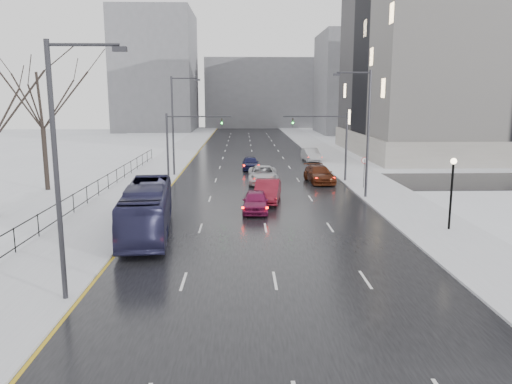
{
  "coord_description": "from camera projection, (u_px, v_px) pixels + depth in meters",
  "views": [
    {
      "loc": [
        -1.39,
        1.28,
        7.94
      ],
      "look_at": [
        -0.62,
        29.89,
        2.5
      ],
      "focal_mm": 35.0,
      "sensor_mm": 36.0,
      "label": 1
    }
  ],
  "objects": [
    {
      "name": "tree_park_e",
      "position": [
        48.0,
        191.0,
        42.99
      ],
      "size": [
        9.45,
        9.45,
        13.5
      ],
      "primitive_type": null,
      "color": "black",
      "rests_on": "ground"
    },
    {
      "name": "bldg_far_left",
      "position": [
        156.0,
        72.0,
        119.82
      ],
      "size": [
        18.0,
        22.0,
        28.0
      ],
      "primitive_type": "cube",
      "color": "slate",
      "rests_on": "ground"
    },
    {
      "name": "lamppost_r_mid",
      "position": [
        452.0,
        183.0,
        29.47
      ],
      "size": [
        0.36,
        0.36,
        4.28
      ],
      "color": "black",
      "rests_on": "sidewalk_right"
    },
    {
      "name": "park_strip",
      "position": [
        85.0,
        165.0,
        58.64
      ],
      "size": [
        14.0,
        150.0,
        0.12
      ],
      "primitive_type": "cube",
      "color": "white",
      "rests_on": "ground"
    },
    {
      "name": "streetlight_l_near",
      "position": [
        62.0,
        160.0,
        18.64
      ],
      "size": [
        2.95,
        0.25,
        10.0
      ],
      "color": "#2D2D33",
      "rests_on": "ground"
    },
    {
      "name": "sedan_right_cross",
      "position": [
        263.0,
        175.0,
        46.46
      ],
      "size": [
        2.76,
        5.86,
        1.62
      ],
      "primitive_type": "imported",
      "rotation": [
        0.0,
        0.0,
        -0.01
      ],
      "color": "#B6B6BB",
      "rests_on": "road"
    },
    {
      "name": "mast_signal_right",
      "position": [
        335.0,
        139.0,
        46.83
      ],
      "size": [
        6.1,
        0.33,
        6.5
      ],
      "color": "#2D2D33",
      "rests_on": "ground"
    },
    {
      "name": "sedan_right_distant",
      "position": [
        311.0,
        155.0,
        62.57
      ],
      "size": [
        2.1,
        5.02,
        1.61
      ],
      "primitive_type": "imported",
      "rotation": [
        0.0,
        0.0,
        0.08
      ],
      "color": "#9F9FA3",
      "rests_on": "road"
    },
    {
      "name": "iron_fence",
      "position": [
        45.0,
        219.0,
        29.21
      ],
      "size": [
        0.06,
        70.0,
        1.3
      ],
      "color": "black",
      "rests_on": "sidewalk_left"
    },
    {
      "name": "mast_signal_left",
      "position": [
        179.0,
        139.0,
        46.44
      ],
      "size": [
        6.1,
        0.33,
        6.5
      ],
      "color": "#2D2D33",
      "rests_on": "ground"
    },
    {
      "name": "sedan_center_far",
      "position": [
        251.0,
        163.0,
        55.24
      ],
      "size": [
        1.88,
        4.42,
        1.49
      ],
      "primitive_type": "imported",
      "rotation": [
        0.0,
        0.0,
        0.03
      ],
      "color": "#121438",
      "rests_on": "road"
    },
    {
      "name": "bldg_far_center",
      "position": [
        262.0,
        93.0,
        136.18
      ],
      "size": [
        30.0,
        18.0,
        18.0
      ],
      "primitive_type": "cube",
      "color": "slate",
      "rests_on": "ground"
    },
    {
      "name": "sedan_right_far",
      "position": [
        319.0,
        174.0,
        46.95
      ],
      "size": [
        2.72,
        5.59,
        1.57
      ],
      "primitive_type": "imported",
      "rotation": [
        0.0,
        0.0,
        0.1
      ],
      "color": "#481C0C",
      "rests_on": "road"
    },
    {
      "name": "road",
      "position": [
        254.0,
        165.0,
        59.19
      ],
      "size": [
        16.0,
        150.0,
        0.04
      ],
      "primitive_type": "cube",
      "color": "black",
      "rests_on": "ground"
    },
    {
      "name": "sedan_center_near",
      "position": [
        255.0,
        201.0,
        34.88
      ],
      "size": [
        1.95,
        4.45,
        1.49
      ],
      "primitive_type": "imported",
      "rotation": [
        0.0,
        0.0,
        -0.04
      ],
      "color": "maroon",
      "rests_on": "road"
    },
    {
      "name": "bus",
      "position": [
        147.0,
        209.0,
        29.13
      ],
      "size": [
        3.54,
        10.7,
        2.92
      ],
      "primitive_type": "imported",
      "rotation": [
        0.0,
        0.0,
        0.1
      ],
      "color": "#222243",
      "rests_on": "road"
    },
    {
      "name": "streetlight_r_mid",
      "position": [
        365.0,
        128.0,
        38.72
      ],
      "size": [
        2.95,
        0.25,
        10.0
      ],
      "color": "#2D2D33",
      "rests_on": "ground"
    },
    {
      "name": "civic_building",
      "position": [
        502.0,
        74.0,
        69.82
      ],
      "size": [
        41.0,
        31.0,
        24.8
      ],
      "color": "gray",
      "rests_on": "ground"
    },
    {
      "name": "streetlight_l_far",
      "position": [
        175.0,
        121.0,
        50.07
      ],
      "size": [
        2.95,
        0.25,
        10.0
      ],
      "color": "#2D2D33",
      "rests_on": "ground"
    },
    {
      "name": "sidewalk_right",
      "position": [
        342.0,
        164.0,
        59.46
      ],
      "size": [
        5.0,
        150.0,
        0.16
      ],
      "primitive_type": "cube",
      "color": "silver",
      "rests_on": "ground"
    },
    {
      "name": "sedan_right_near",
      "position": [
        267.0,
        191.0,
        38.18
      ],
      "size": [
        2.48,
        5.36,
        1.7
      ],
      "primitive_type": "imported",
      "rotation": [
        0.0,
        0.0,
        -0.14
      ],
      "color": "maroon",
      "rests_on": "road"
    },
    {
      "name": "bldg_far_right",
      "position": [
        373.0,
        84.0,
        111.9
      ],
      "size": [
        24.0,
        20.0,
        22.0
      ],
      "primitive_type": "cube",
      "color": "slate",
      "rests_on": "ground"
    },
    {
      "name": "sidewalk_left",
      "position": [
        166.0,
        165.0,
        58.89
      ],
      "size": [
        5.0,
        150.0,
        0.16
      ],
      "primitive_type": "cube",
      "color": "silver",
      "rests_on": "ground"
    },
    {
      "name": "no_uturn_sign",
      "position": [
        364.0,
        163.0,
        43.29
      ],
      "size": [
        0.6,
        0.06,
        2.7
      ],
      "color": "#2D2D33",
      "rests_on": "sidewalk_right"
    },
    {
      "name": "cross_road",
      "position": [
        257.0,
        182.0,
        47.4
      ],
      "size": [
        130.0,
        10.0,
        0.04
      ],
      "primitive_type": "cube",
      "color": "black",
      "rests_on": "ground"
    }
  ]
}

